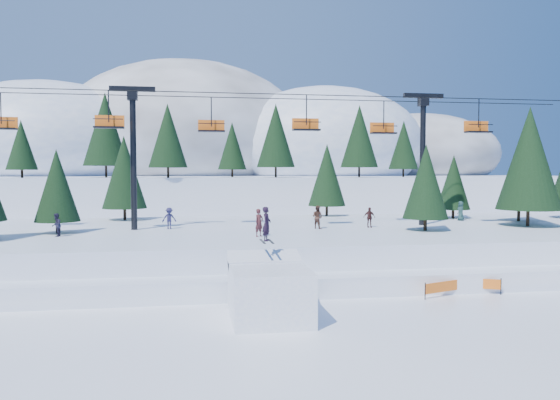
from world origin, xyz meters
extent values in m
plane|color=white|center=(0.00, 0.00, 0.00)|extent=(160.00, 160.00, 0.00)
cube|color=white|center=(0.00, 18.00, 1.25)|extent=(70.00, 22.00, 2.50)
cube|color=white|center=(0.00, 8.00, 0.55)|extent=(70.00, 6.00, 1.10)
cube|color=white|center=(0.00, 68.00, 3.00)|extent=(110.00, 60.00, 6.00)
ellipsoid|color=white|center=(-28.00, 72.00, 11.45)|extent=(36.00, 32.40, 19.80)
ellipsoid|color=#605B59|center=(-6.00, 78.00, 13.26)|extent=(44.00, 39.60, 26.40)
ellipsoid|color=white|center=(18.00, 70.00, 11.42)|extent=(34.00, 30.60, 19.72)
ellipsoid|color=#605B59|center=(38.00, 76.00, 10.12)|extent=(30.00, 27.00, 15.00)
cylinder|color=black|center=(-7.43, 39.23, 6.57)|extent=(0.26, 0.26, 1.15)
cone|color=black|center=(-7.43, 39.23, 10.68)|extent=(4.27, 4.27, 7.06)
cylinder|color=black|center=(4.99, 41.40, 6.61)|extent=(0.26, 0.26, 1.22)
cone|color=black|center=(4.99, 41.40, 10.96)|extent=(4.53, 4.53, 7.48)
cylinder|color=black|center=(15.10, 41.00, 6.61)|extent=(0.26, 0.26, 1.22)
cone|color=black|center=(15.10, 41.00, 10.95)|extent=(4.51, 4.51, 7.46)
cylinder|color=black|center=(-14.67, 43.37, 6.69)|extent=(0.26, 0.26, 1.38)
cone|color=black|center=(-14.67, 43.37, 11.60)|extent=(5.11, 5.11, 8.46)
cylinder|color=black|center=(22.02, 44.27, 6.51)|extent=(0.26, 0.26, 1.01)
cone|color=black|center=(22.02, 44.27, 10.11)|extent=(3.75, 3.75, 6.21)
cylinder|color=black|center=(-23.42, 41.82, 6.45)|extent=(0.26, 0.26, 0.90)
cone|color=black|center=(-23.42, 41.82, 9.65)|extent=(3.33, 3.33, 5.51)
cylinder|color=black|center=(0.17, 45.94, 6.48)|extent=(0.26, 0.26, 0.96)
cone|color=black|center=(0.17, 45.94, 9.91)|extent=(3.57, 3.57, 5.90)
cube|color=white|center=(-1.45, 1.77, 1.18)|extent=(3.50, 4.32, 2.36)
cube|color=white|center=(-1.45, 3.62, 2.41)|extent=(3.50, 1.51, 0.84)
imported|color=black|center=(-1.35, 3.37, 4.20)|extent=(0.60, 0.71, 1.65)
cube|color=black|center=(-1.55, 3.37, 3.36)|extent=(0.11, 1.65, 0.03)
cube|color=black|center=(-1.15, 3.37, 3.36)|extent=(0.11, 1.65, 0.03)
cylinder|color=black|center=(-9.00, 18.00, 7.50)|extent=(0.44, 0.44, 10.00)
cube|color=black|center=(-9.00, 18.00, 12.60)|extent=(3.20, 0.35, 0.35)
cube|color=black|center=(-9.00, 18.00, 12.15)|extent=(0.70, 0.70, 0.70)
cylinder|color=black|center=(13.00, 18.00, 7.50)|extent=(0.44, 0.44, 10.00)
cube|color=black|center=(13.00, 18.00, 12.60)|extent=(3.20, 0.35, 0.35)
cube|color=black|center=(13.00, 18.00, 12.15)|extent=(0.70, 0.70, 0.70)
cylinder|color=black|center=(2.00, 16.80, 12.30)|extent=(46.00, 0.06, 0.06)
cylinder|color=black|center=(2.00, 19.20, 12.30)|extent=(46.00, 0.06, 0.06)
cylinder|color=black|center=(-18.21, 19.20, 11.20)|extent=(0.08, 0.08, 2.20)
cube|color=black|center=(-18.21, 19.20, 9.75)|extent=(2.00, 0.75, 0.12)
cube|color=orange|center=(-18.21, 19.58, 10.20)|extent=(2.00, 0.10, 0.85)
cylinder|color=black|center=(-10.49, 16.80, 11.20)|extent=(0.08, 0.08, 2.20)
cube|color=black|center=(-10.49, 16.80, 9.75)|extent=(2.00, 0.75, 0.12)
cube|color=orange|center=(-10.49, 17.18, 10.20)|extent=(2.00, 0.10, 0.85)
cylinder|color=black|center=(-10.49, 16.45, 10.30)|extent=(2.00, 0.06, 0.06)
cylinder|color=black|center=(-3.37, 19.20, 11.20)|extent=(0.08, 0.08, 2.20)
cube|color=black|center=(-3.37, 19.20, 9.75)|extent=(2.00, 0.75, 0.12)
cube|color=orange|center=(-3.37, 19.58, 10.20)|extent=(2.00, 0.10, 0.85)
cylinder|color=black|center=(-3.37, 18.85, 10.30)|extent=(2.00, 0.06, 0.06)
cylinder|color=black|center=(3.45, 16.80, 11.20)|extent=(0.08, 0.08, 2.20)
cube|color=black|center=(3.45, 16.80, 9.75)|extent=(2.00, 0.75, 0.12)
cube|color=orange|center=(3.45, 17.18, 10.20)|extent=(2.00, 0.10, 0.85)
cylinder|color=black|center=(3.45, 16.45, 10.30)|extent=(2.00, 0.06, 0.06)
cylinder|color=black|center=(10.23, 19.20, 11.20)|extent=(0.08, 0.08, 2.20)
cube|color=black|center=(10.23, 19.20, 9.75)|extent=(2.00, 0.75, 0.12)
cube|color=orange|center=(10.23, 19.58, 10.20)|extent=(2.00, 0.10, 0.85)
cylinder|color=black|center=(10.23, 18.85, 10.30)|extent=(2.00, 0.06, 0.06)
cylinder|color=black|center=(17.00, 16.80, 11.20)|extent=(0.08, 0.08, 2.20)
cube|color=black|center=(17.00, 16.80, 9.75)|extent=(2.00, 0.75, 0.12)
cube|color=orange|center=(17.00, 17.18, 10.20)|extent=(2.00, 0.10, 0.85)
cylinder|color=black|center=(17.00, 16.45, 10.30)|extent=(2.00, 0.06, 0.06)
cylinder|color=black|center=(20.71, 15.85, 3.14)|extent=(0.26, 0.26, 1.28)
cone|color=black|center=(20.71, 15.85, 7.73)|extent=(4.77, 4.77, 7.89)
cylinder|color=black|center=(22.63, 20.00, 3.01)|extent=(0.26, 0.26, 1.01)
cone|color=black|center=(22.63, 20.00, 6.63)|extent=(3.76, 3.76, 6.23)
cylinder|color=black|center=(18.42, 23.50, 2.90)|extent=(0.26, 0.26, 0.80)
cone|color=black|center=(18.42, 23.50, 5.75)|extent=(2.97, 2.97, 4.91)
cylinder|color=black|center=(-10.63, 26.32, 3.01)|extent=(0.26, 0.26, 1.02)
cone|color=black|center=(-10.63, 26.32, 6.66)|extent=(3.80, 3.80, 6.28)
cylinder|color=black|center=(7.82, 27.96, 2.98)|extent=(0.26, 0.26, 0.95)
cone|color=black|center=(7.82, 27.96, 6.39)|extent=(3.55, 3.55, 5.86)
cylinder|color=black|center=(-13.93, 16.56, 2.90)|extent=(0.26, 0.26, 0.80)
cone|color=black|center=(-13.93, 16.56, 5.77)|extent=(2.99, 2.99, 4.94)
cylinder|color=black|center=(11.57, 14.16, 2.93)|extent=(0.26, 0.26, 0.86)
cone|color=black|center=(11.57, 14.16, 6.00)|extent=(3.20, 3.20, 5.29)
imported|color=#3E1F1E|center=(8.30, 16.83, 3.26)|extent=(0.91, 0.43, 1.52)
imported|color=#221F36|center=(-13.53, 14.46, 3.26)|extent=(0.57, 0.73, 1.51)
imported|color=#252349|center=(-6.52, 18.07, 3.29)|extent=(1.08, 0.71, 1.57)
imported|color=#4D2324|center=(-0.60, 12.44, 3.40)|extent=(0.78, 0.74, 1.80)
imported|color=#1E3B3A|center=(17.86, 20.98, 3.34)|extent=(0.60, 0.86, 1.68)
imported|color=#462C21|center=(4.25, 16.63, 3.36)|extent=(0.99, 1.01, 1.71)
cylinder|color=black|center=(7.14, 4.20, 0.45)|extent=(0.06, 0.06, 0.90)
cylinder|color=black|center=(9.76, 5.18, 0.45)|extent=(0.06, 0.06, 0.90)
cube|color=orange|center=(8.45, 4.69, 0.55)|extent=(2.64, 1.01, 0.55)
cylinder|color=black|center=(9.15, 5.79, 0.45)|extent=(0.06, 0.06, 0.90)
cylinder|color=black|center=(11.70, 4.64, 0.45)|extent=(0.06, 0.06, 0.90)
cube|color=orange|center=(10.43, 5.21, 0.55)|extent=(2.57, 1.19, 0.55)
camera|label=1|loc=(-4.90, -22.44, 6.71)|focal=35.00mm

